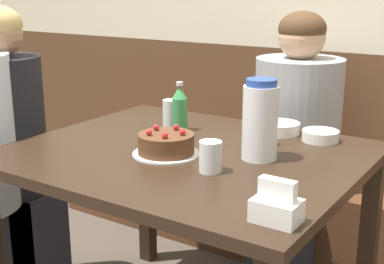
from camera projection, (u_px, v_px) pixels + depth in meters
name	position (u px, v px, depth m)	size (l,w,h in m)	color
bench_seat	(283.00, 213.00, 2.59)	(2.56, 0.38, 0.42)	#56331E
dining_table	(187.00, 178.00, 1.81)	(1.13, 0.95, 0.75)	black
birthday_cake	(166.00, 144.00, 1.73)	(0.22, 0.22, 0.09)	white
water_pitcher	(260.00, 120.00, 1.66)	(0.11, 0.11, 0.26)	white
soju_bottle	(180.00, 108.00, 2.00)	(0.06, 0.06, 0.19)	#388E4C
napkin_holder	(277.00, 206.00, 1.23)	(0.11, 0.08, 0.11)	white
bowl_soup_white	(280.00, 128.00, 1.98)	(0.15, 0.15, 0.04)	white
bowl_rice_small	(320.00, 136.00, 1.88)	(0.13, 0.13, 0.04)	white
glass_water_tall	(171.00, 113.00, 2.08)	(0.06, 0.06, 0.10)	silver
glass_tumbler_short	(210.00, 157.00, 1.56)	(0.07, 0.07, 0.09)	silver
glass_shot_small	(262.00, 132.00, 1.83)	(0.07, 0.07, 0.09)	silver
person_teal_shirt	(9.00, 162.00, 2.19)	(0.34, 0.32, 1.21)	#33333D
person_grey_tee	(296.00, 147.00, 2.37)	(0.38, 0.38, 1.18)	#33333D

